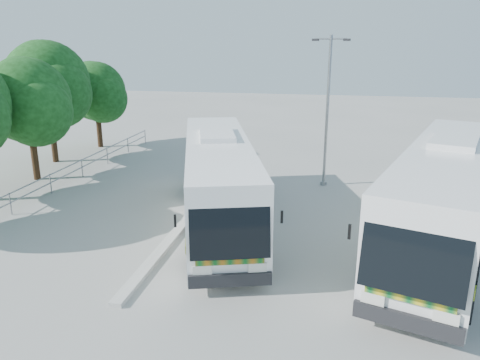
% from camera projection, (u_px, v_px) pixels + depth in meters
% --- Properties ---
extents(ground, '(100.00, 100.00, 0.00)m').
position_uv_depth(ground, '(237.00, 233.00, 18.42)').
color(ground, '#9E9E99').
rests_on(ground, ground).
extents(kerb_divider, '(0.40, 16.00, 0.15)m').
position_uv_depth(kerb_divider, '(196.00, 210.00, 20.71)').
color(kerb_divider, '#B2B2AD').
rests_on(kerb_divider, ground).
extents(railing, '(0.06, 22.00, 1.00)m').
position_uv_depth(railing, '(61.00, 174.00, 23.85)').
color(railing, gray).
rests_on(railing, ground).
extents(tree_far_c, '(4.97, 4.69, 6.49)m').
position_uv_depth(tree_far_c, '(29.00, 101.00, 24.27)').
color(tree_far_c, '#382314').
rests_on(tree_far_c, ground).
extents(tree_far_d, '(5.62, 5.30, 7.33)m').
position_uv_depth(tree_far_d, '(48.00, 83.00, 27.81)').
color(tree_far_d, '#382314').
rests_on(tree_far_d, ground).
extents(tree_far_e, '(4.54, 4.28, 5.92)m').
position_uv_depth(tree_far_e, '(97.00, 92.00, 32.18)').
color(tree_far_e, '#382314').
rests_on(tree_far_e, ground).
extents(coach_main, '(5.92, 12.46, 3.41)m').
position_uv_depth(coach_main, '(218.00, 178.00, 19.04)').
color(coach_main, white).
rests_on(coach_main, ground).
extents(coach_adjacent, '(6.57, 13.42, 3.68)m').
position_uv_depth(coach_adjacent, '(445.00, 194.00, 16.60)').
color(coach_adjacent, silver).
rests_on(coach_adjacent, ground).
extents(lamppost, '(1.84, 0.48, 7.53)m').
position_uv_depth(lamppost, '(328.00, 105.00, 23.31)').
color(lamppost, gray).
rests_on(lamppost, ground).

